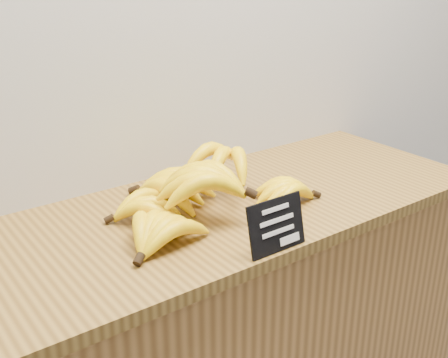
% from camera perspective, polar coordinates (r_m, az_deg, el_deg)
% --- Properties ---
extents(counter_top, '(1.43, 0.54, 0.03)m').
position_cam_1_polar(counter_top, '(1.36, -1.25, -3.46)').
color(counter_top, olive).
rests_on(counter_top, counter).
extents(chalkboard_sign, '(0.14, 0.03, 0.11)m').
position_cam_1_polar(chalkboard_sign, '(1.15, 5.37, -4.71)').
color(chalkboard_sign, black).
rests_on(chalkboard_sign, counter_top).
extents(banana_pile, '(0.54, 0.40, 0.13)m').
position_cam_1_polar(banana_pile, '(1.31, -2.77, -1.16)').
color(banana_pile, yellow).
rests_on(banana_pile, counter_top).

